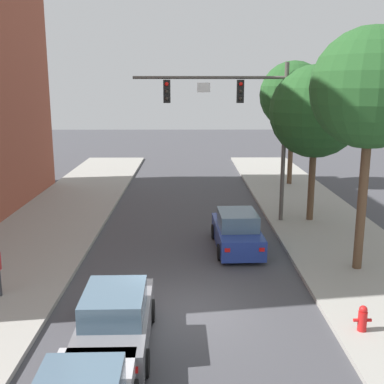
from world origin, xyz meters
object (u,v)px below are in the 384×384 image
car_following_grey (116,321)px  fire_hydrant (363,318)px  street_tree_second (316,112)px  street_tree_nearest (371,89)px  car_lead_blue (237,232)px  street_tree_third (293,95)px  traffic_signal_mast (241,112)px

car_following_grey → fire_hydrant: 6.54m
car_following_grey → street_tree_second: (7.84, 11.33, 4.67)m
car_following_grey → street_tree_nearest: 11.02m
fire_hydrant → street_tree_nearest: (1.44, 4.49, 5.97)m
car_lead_blue → street_tree_third: (4.82, 12.61, 5.25)m
car_lead_blue → street_tree_nearest: street_tree_nearest is taller
traffic_signal_mast → fire_hydrant: 12.02m
street_tree_second → street_tree_third: size_ratio=0.92×
street_tree_third → traffic_signal_mast: bearing=-116.1°
traffic_signal_mast → car_following_grey: traffic_signal_mast is taller
street_tree_nearest → street_tree_second: 6.44m
car_lead_blue → car_following_grey: size_ratio=1.01×
car_following_grey → fire_hydrant: size_ratio=5.93×
street_tree_second → car_lead_blue: bearing=-136.1°
street_tree_nearest → street_tree_second: street_tree_nearest is taller
car_lead_blue → street_tree_second: street_tree_second is taller
traffic_signal_mast → car_following_grey: (-4.35, -11.28, -4.65)m
traffic_signal_mast → street_tree_third: (4.32, 8.83, 0.60)m
traffic_signal_mast → street_tree_second: (3.49, 0.06, 0.02)m
traffic_signal_mast → car_lead_blue: traffic_signal_mast is taller
car_lead_blue → street_tree_third: 14.48m
street_tree_third → car_following_grey: bearing=-113.3°
car_following_grey → traffic_signal_mast: bearing=68.9°
car_lead_blue → street_tree_second: (3.99, 3.84, 4.67)m
car_following_grey → street_tree_second: bearing=55.3°
traffic_signal_mast → fire_hydrant: size_ratio=10.42×
traffic_signal_mast → street_tree_third: 9.85m
street_tree_nearest → street_tree_third: street_tree_nearest is taller
car_lead_blue → fire_hydrant: (2.66, -7.00, -0.22)m
street_tree_third → street_tree_nearest: bearing=-92.7°
car_lead_blue → street_tree_third: street_tree_third is taller
street_tree_nearest → street_tree_third: (0.71, 15.11, -0.50)m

